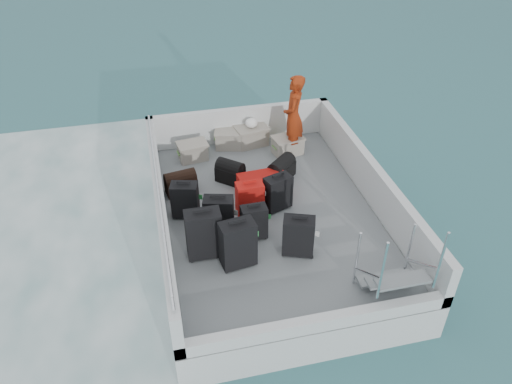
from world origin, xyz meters
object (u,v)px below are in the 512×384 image
crate_2 (251,136)px  passenger (293,116)px  suitcase_5 (250,199)px  crate_3 (288,146)px  suitcase_1 (219,217)px  suitcase_8 (263,185)px  crate_0 (193,152)px  suitcase_4 (254,223)px  suitcase_0 (204,235)px  crate_1 (230,139)px  suitcase_7 (278,193)px  suitcase_6 (298,236)px  suitcase_3 (238,244)px  suitcase_2 (185,200)px

crate_2 → passenger: 1.05m
suitcase_5 → crate_2: bearing=75.1°
crate_2 → crate_3: crate_2 is taller
suitcase_1 → suitcase_8: 1.28m
crate_0 → suitcase_4: bearing=-76.0°
passenger → crate_0: bearing=-74.5°
suitcase_0 → crate_1: size_ratio=1.43×
crate_2 → crate_3: 0.78m
suitcase_0 → crate_0: 2.70m
crate_0 → crate_1: 0.82m
suitcase_5 → passenger: 2.13m
suitcase_7 → suitcase_8: 0.50m
crate_2 → suitcase_6: bearing=-90.7°
suitcase_0 → suitcase_1: (0.29, 0.43, -0.06)m
suitcase_0 → suitcase_1: suitcase_0 is taller
suitcase_7 → crate_3: (0.64, 1.64, -0.14)m
suitcase_7 → suitcase_5: bearing=167.6°
crate_1 → suitcase_6: bearing=-83.1°
suitcase_7 → suitcase_3: bearing=-146.8°
suitcase_1 → suitcase_3: suitcase_3 is taller
crate_1 → crate_2: bearing=0.0°
suitcase_4 → suitcase_6: bearing=-42.7°
crate_2 → suitcase_8: bearing=-95.9°
suitcase_8 → suitcase_3: bearing=150.2°
suitcase_8 → crate_3: crate_3 is taller
suitcase_8 → crate_0: 1.72m
suitcase_2 → crate_1: (1.10, 1.99, -0.14)m
suitcase_2 → crate_2: (1.53, 1.99, -0.13)m
crate_1 → suitcase_0: bearing=-107.5°
suitcase_6 → crate_1: bearing=116.8°
crate_1 → suitcase_5: bearing=-92.4°
suitcase_1 → passenger: 2.74m
suitcase_0 → suitcase_4: suitcase_0 is taller
crate_3 → suitcase_8: bearing=-123.3°
suitcase_6 → crate_2: size_ratio=1.06×
suitcase_7 → suitcase_1: bearing=-176.9°
suitcase_8 → crate_2: crate_2 is taller
suitcase_2 → suitcase_3: suitcase_3 is taller
suitcase_2 → suitcase_8: suitcase_2 is taller
suitcase_6 → passenger: (0.72, 2.74, 0.48)m
suitcase_3 → suitcase_8: size_ratio=0.92×
crate_2 → suitcase_5: bearing=-103.4°
suitcase_4 → crate_1: (0.15, 2.76, -0.12)m
suitcase_4 → suitcase_8: size_ratio=0.71×
suitcase_0 → crate_2: bearing=65.7°
suitcase_6 → suitcase_7: bearing=110.2°
suitcase_8 → suitcase_6: bearing=-179.5°
crate_1 → passenger: bearing=-24.1°
passenger → crate_1: bearing=-92.1°
suitcase_0 → crate_0: bearing=86.8°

